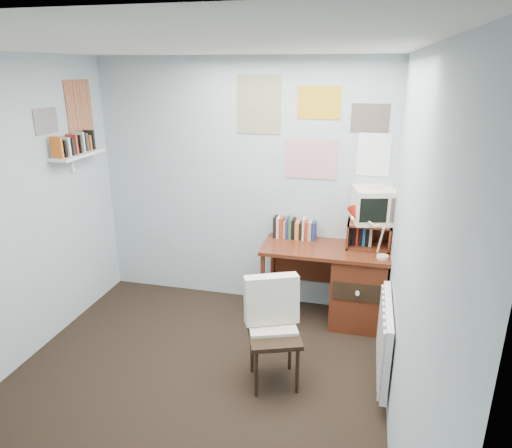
{
  "coord_description": "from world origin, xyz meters",
  "views": [
    {
      "loc": [
        1.21,
        -2.61,
        2.39
      ],
      "look_at": [
        0.34,
        0.98,
        1.12
      ],
      "focal_mm": 32.0,
      "sensor_mm": 36.0,
      "label": 1
    }
  ],
  "objects_px": {
    "crt_tv": "(374,204)",
    "wall_shelf": "(78,155)",
    "desk": "(352,284)",
    "desk_chair": "(274,337)",
    "tv_riser": "(368,234)",
    "desk_lamp": "(384,239)",
    "radiator": "(385,339)"
  },
  "relations": [
    {
      "from": "desk_chair",
      "to": "tv_riser",
      "type": "distance_m",
      "value": 1.45
    },
    {
      "from": "desk_lamp",
      "to": "crt_tv",
      "type": "relative_size",
      "value": 1.01
    },
    {
      "from": "tv_riser",
      "to": "desk_chair",
      "type": "bearing_deg",
      "value": -118.86
    },
    {
      "from": "desk_chair",
      "to": "radiator",
      "type": "relative_size",
      "value": 1.04
    },
    {
      "from": "desk_chair",
      "to": "wall_shelf",
      "type": "bearing_deg",
      "value": 140.08
    },
    {
      "from": "desk_lamp",
      "to": "crt_tv",
      "type": "bearing_deg",
      "value": 129.49
    },
    {
      "from": "radiator",
      "to": "wall_shelf",
      "type": "height_order",
      "value": "wall_shelf"
    },
    {
      "from": "desk",
      "to": "crt_tv",
      "type": "distance_m",
      "value": 0.81
    },
    {
      "from": "crt_tv",
      "to": "radiator",
      "type": "distance_m",
      "value": 1.32
    },
    {
      "from": "desk_chair",
      "to": "radiator",
      "type": "height_order",
      "value": "desk_chair"
    },
    {
      "from": "crt_tv",
      "to": "wall_shelf",
      "type": "relative_size",
      "value": 0.6
    },
    {
      "from": "desk_chair",
      "to": "desk_lamp",
      "type": "bearing_deg",
      "value": 29.35
    },
    {
      "from": "radiator",
      "to": "wall_shelf",
      "type": "distance_m",
      "value": 3.15
    },
    {
      "from": "desk",
      "to": "crt_tv",
      "type": "bearing_deg",
      "value": 41.95
    },
    {
      "from": "desk",
      "to": "wall_shelf",
      "type": "height_order",
      "value": "wall_shelf"
    },
    {
      "from": "desk_lamp",
      "to": "wall_shelf",
      "type": "height_order",
      "value": "wall_shelf"
    },
    {
      "from": "radiator",
      "to": "desk_chair",
      "type": "bearing_deg",
      "value": -168.98
    },
    {
      "from": "desk",
      "to": "desk_lamp",
      "type": "bearing_deg",
      "value": -29.79
    },
    {
      "from": "tv_riser",
      "to": "wall_shelf",
      "type": "distance_m",
      "value": 2.83
    },
    {
      "from": "desk_chair",
      "to": "tv_riser",
      "type": "height_order",
      "value": "tv_riser"
    },
    {
      "from": "tv_riser",
      "to": "radiator",
      "type": "relative_size",
      "value": 0.5
    },
    {
      "from": "tv_riser",
      "to": "wall_shelf",
      "type": "xyz_separation_m",
      "value": [
        -2.69,
        -0.49,
        0.74
      ]
    },
    {
      "from": "crt_tv",
      "to": "wall_shelf",
      "type": "height_order",
      "value": "wall_shelf"
    },
    {
      "from": "desk",
      "to": "desk_lamp",
      "type": "xyz_separation_m",
      "value": [
        0.25,
        -0.14,
        0.54
      ]
    },
    {
      "from": "desk_lamp",
      "to": "crt_tv",
      "type": "distance_m",
      "value": 0.38
    },
    {
      "from": "desk",
      "to": "desk_chair",
      "type": "relative_size",
      "value": 1.44
    },
    {
      "from": "desk",
      "to": "radiator",
      "type": "distance_m",
      "value": 0.97
    },
    {
      "from": "desk",
      "to": "desk_lamp",
      "type": "distance_m",
      "value": 0.62
    },
    {
      "from": "desk_lamp",
      "to": "wall_shelf",
      "type": "bearing_deg",
      "value": -157.18
    },
    {
      "from": "desk",
      "to": "desk_chair",
      "type": "bearing_deg",
      "value": -116.48
    },
    {
      "from": "desk_lamp",
      "to": "crt_tv",
      "type": "height_order",
      "value": "crt_tv"
    },
    {
      "from": "desk",
      "to": "tv_riser",
      "type": "relative_size",
      "value": 3.0
    }
  ]
}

